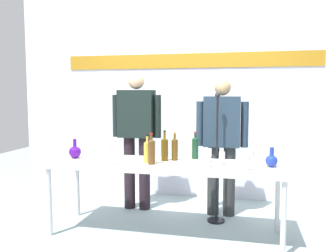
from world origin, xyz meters
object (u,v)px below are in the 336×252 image
at_px(wine_glass_right_1, 251,154).
at_px(microphone_stand, 216,180).
at_px(decanter_blue_right, 272,160).
at_px(wine_glass_right_4, 208,158).
at_px(wine_bottle_3, 147,151).
at_px(wine_glass_right_3, 246,158).
at_px(wine_glass_left_0, 90,154).
at_px(wine_bottle_2, 151,151).
at_px(display_table, 165,168).
at_px(wine_glass_right_2, 209,153).
at_px(presenter_left, 137,131).
at_px(presenter_right, 222,138).
at_px(wine_bottle_1, 195,147).
at_px(wine_glass_left_1, 115,155).
at_px(decanter_blue_left, 75,152).
at_px(wine_glass_left_2, 108,149).
at_px(wine_bottle_0, 165,148).
at_px(wine_glass_right_0, 222,156).
at_px(wine_bottle_4, 175,148).

relative_size(wine_glass_right_1, microphone_stand, 0.10).
relative_size(decanter_blue_right, wine_glass_right_4, 1.56).
xyz_separation_m(wine_bottle_3, wine_glass_right_1, (1.04, 0.15, -0.02)).
bearing_deg(decanter_blue_right, wine_glass_right_3, -137.43).
distance_m(wine_glass_right_3, microphone_stand, 0.81).
distance_m(wine_glass_left_0, microphone_stand, 1.45).
bearing_deg(wine_bottle_2, display_table, 36.15).
height_order(wine_glass_right_2, microphone_stand, microphone_stand).
bearing_deg(decanter_blue_right, presenter_left, 157.30).
relative_size(presenter_right, wine_bottle_2, 5.13).
xyz_separation_m(wine_bottle_2, wine_bottle_3, (-0.06, 0.07, -0.02)).
bearing_deg(decanter_blue_right, wine_bottle_1, 161.88).
bearing_deg(presenter_right, wine_glass_right_3, -72.01).
height_order(wine_glass_left_1, wine_glass_right_2, wine_glass_right_2).
bearing_deg(wine_glass_left_0, decanter_blue_left, 140.60).
distance_m(wine_glass_left_2, microphone_stand, 1.26).
height_order(decanter_blue_left, wine_glass_left_1, decanter_blue_left).
xyz_separation_m(wine_bottle_0, wine_glass_right_4, (0.48, -0.22, -0.04)).
relative_size(wine_bottle_1, wine_glass_right_0, 2.28).
height_order(display_table, wine_bottle_3, wine_bottle_3).
height_order(decanter_blue_right, wine_bottle_0, wine_bottle_0).
height_order(wine_bottle_2, wine_glass_right_1, wine_bottle_2).
relative_size(presenter_left, wine_glass_right_3, 10.47).
height_order(decanter_blue_left, wine_glass_left_2, decanter_blue_left).
bearing_deg(wine_bottle_2, wine_glass_right_0, 11.13).
xyz_separation_m(presenter_left, wine_glass_right_3, (1.35, -0.88, -0.13)).
bearing_deg(wine_glass_right_4, decanter_blue_left, 174.48).
xyz_separation_m(wine_glass_left_0, wine_glass_left_2, (0.10, 0.24, 0.01)).
bearing_deg(wine_bottle_1, wine_bottle_2, -135.13).
bearing_deg(wine_bottle_3, wine_glass_right_0, 4.92).
bearing_deg(wine_bottle_4, wine_glass_right_3, -24.62).
xyz_separation_m(presenter_right, wine_glass_right_1, (0.33, -0.57, -0.08)).
relative_size(wine_bottle_1, wine_bottle_2, 0.94).
height_order(presenter_right, wine_glass_right_3, presenter_right).
height_order(presenter_right, wine_glass_right_4, presenter_right).
bearing_deg(microphone_stand, decanter_blue_left, -164.50).
relative_size(wine_glass_right_0, wine_glass_right_4, 1.05).
distance_m(presenter_right, wine_glass_right_2, 0.56).
relative_size(presenter_right, wine_glass_right_2, 11.53).
bearing_deg(wine_bottle_3, decanter_blue_left, 176.15).
bearing_deg(wine_glass_right_4, wine_bottle_3, 172.26).
bearing_deg(wine_glass_left_2, wine_glass_right_4, -7.60).
bearing_deg(wine_glass_left_1, display_table, 19.85).
bearing_deg(microphone_stand, wine_glass_right_4, -93.99).
height_order(wine_glass_left_0, wine_glass_right_1, wine_glass_left_0).
xyz_separation_m(decanter_blue_left, wine_bottle_4, (1.10, 0.12, 0.06)).
relative_size(decanter_blue_left, wine_glass_left_0, 1.48).
height_order(wine_glass_left_2, wine_glass_right_1, wine_glass_left_2).
distance_m(display_table, wine_glass_right_0, 0.60).
bearing_deg(wine_glass_left_2, wine_bottle_1, 15.70).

